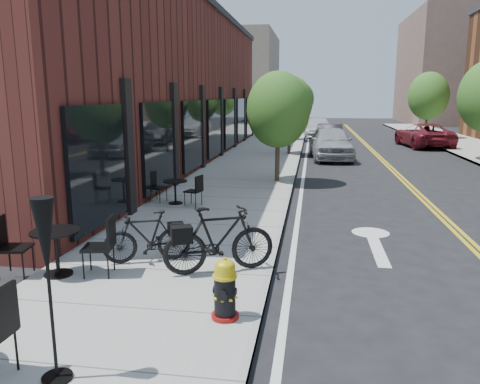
{
  "coord_description": "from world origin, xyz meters",
  "views": [
    {
      "loc": [
        0.62,
        -7.39,
        3.09
      ],
      "look_at": [
        -0.94,
        2.6,
        1.0
      ],
      "focal_mm": 35.0,
      "sensor_mm": 36.0,
      "label": 1
    }
  ],
  "objects_px": {
    "parked_car_c": "(318,127)",
    "bicycle_left": "(147,237)",
    "parked_car_a": "(331,143)",
    "bistro_set_c": "(175,189)",
    "bistro_set_b": "(56,246)",
    "parked_car_b": "(329,135)",
    "bicycle_right": "(219,239)",
    "parked_car_far": "(423,135)",
    "patio_umbrella": "(46,252)",
    "fire_hydrant": "(225,290)"
  },
  "relations": [
    {
      "from": "parked_car_c",
      "to": "bicycle_left",
      "type": "bearing_deg",
      "value": -101.79
    },
    {
      "from": "parked_car_a",
      "to": "bistro_set_c",
      "type": "bearing_deg",
      "value": -116.95
    },
    {
      "from": "bistro_set_b",
      "to": "parked_car_b",
      "type": "relative_size",
      "value": 0.46
    },
    {
      "from": "bistro_set_b",
      "to": "parked_car_a",
      "type": "bearing_deg",
      "value": 62.73
    },
    {
      "from": "bicycle_left",
      "to": "bistro_set_c",
      "type": "distance_m",
      "value": 4.68
    },
    {
      "from": "bicycle_right",
      "to": "parked_car_far",
      "type": "distance_m",
      "value": 23.95
    },
    {
      "from": "bistro_set_b",
      "to": "bistro_set_c",
      "type": "relative_size",
      "value": 1.19
    },
    {
      "from": "parked_car_far",
      "to": "bicycle_left",
      "type": "bearing_deg",
      "value": 59.55
    },
    {
      "from": "patio_umbrella",
      "to": "fire_hydrant",
      "type": "bearing_deg",
      "value": 47.61
    },
    {
      "from": "bistro_set_c",
      "to": "patio_umbrella",
      "type": "height_order",
      "value": "patio_umbrella"
    },
    {
      "from": "parked_car_far",
      "to": "bistro_set_b",
      "type": "bearing_deg",
      "value": 57.68
    },
    {
      "from": "bistro_set_b",
      "to": "parked_car_a",
      "type": "distance_m",
      "value": 17.32
    },
    {
      "from": "parked_car_a",
      "to": "parked_car_c",
      "type": "relative_size",
      "value": 0.95
    },
    {
      "from": "parked_car_c",
      "to": "parked_car_far",
      "type": "distance_m",
      "value": 8.75
    },
    {
      "from": "bicycle_right",
      "to": "parked_car_c",
      "type": "height_order",
      "value": "parked_car_c"
    },
    {
      "from": "bicycle_left",
      "to": "bicycle_right",
      "type": "height_order",
      "value": "bicycle_right"
    },
    {
      "from": "bistro_set_b",
      "to": "parked_car_a",
      "type": "height_order",
      "value": "parked_car_a"
    },
    {
      "from": "fire_hydrant",
      "to": "bistro_set_b",
      "type": "relative_size",
      "value": 0.45
    },
    {
      "from": "parked_car_a",
      "to": "bistro_set_b",
      "type": "bearing_deg",
      "value": -111.31
    },
    {
      "from": "fire_hydrant",
      "to": "parked_car_far",
      "type": "relative_size",
      "value": 0.17
    },
    {
      "from": "bistro_set_c",
      "to": "parked_car_b",
      "type": "height_order",
      "value": "parked_car_b"
    },
    {
      "from": "bicycle_left",
      "to": "bistro_set_b",
      "type": "relative_size",
      "value": 0.82
    },
    {
      "from": "bistro_set_b",
      "to": "parked_car_c",
      "type": "relative_size",
      "value": 0.39
    },
    {
      "from": "patio_umbrella",
      "to": "parked_car_far",
      "type": "distance_m",
      "value": 27.45
    },
    {
      "from": "bicycle_left",
      "to": "parked_car_a",
      "type": "xyz_separation_m",
      "value": [
        3.78,
        15.72,
        0.21
      ]
    },
    {
      "from": "fire_hydrant",
      "to": "bistro_set_c",
      "type": "bearing_deg",
      "value": 114.91
    },
    {
      "from": "bicycle_left",
      "to": "parked_car_far",
      "type": "distance_m",
      "value": 24.19
    },
    {
      "from": "parked_car_c",
      "to": "parked_car_far",
      "type": "xyz_separation_m",
      "value": [
        6.3,
        -6.08,
        -0.01
      ]
    },
    {
      "from": "patio_umbrella",
      "to": "parked_car_far",
      "type": "bearing_deg",
      "value": 70.27
    },
    {
      "from": "parked_car_b",
      "to": "bicycle_right",
      "type": "bearing_deg",
      "value": -89.93
    },
    {
      "from": "fire_hydrant",
      "to": "bicycle_right",
      "type": "height_order",
      "value": "bicycle_right"
    },
    {
      "from": "fire_hydrant",
      "to": "parked_car_a",
      "type": "height_order",
      "value": "parked_car_a"
    },
    {
      "from": "bicycle_left",
      "to": "parked_car_b",
      "type": "xyz_separation_m",
      "value": [
        3.89,
        21.81,
        0.09
      ]
    },
    {
      "from": "parked_car_a",
      "to": "parked_car_c",
      "type": "bearing_deg",
      "value": 88.07
    },
    {
      "from": "fire_hydrant",
      "to": "parked_car_c",
      "type": "relative_size",
      "value": 0.17
    },
    {
      "from": "bicycle_right",
      "to": "parked_car_a",
      "type": "bearing_deg",
      "value": -33.1
    },
    {
      "from": "parked_car_b",
      "to": "bistro_set_c",
      "type": "bearing_deg",
      "value": -98.87
    },
    {
      "from": "fire_hydrant",
      "to": "parked_car_a",
      "type": "distance_m",
      "value": 17.78
    },
    {
      "from": "parked_car_c",
      "to": "bistro_set_c",
      "type": "bearing_deg",
      "value": -105.05
    },
    {
      "from": "fire_hydrant",
      "to": "bistro_set_c",
      "type": "xyz_separation_m",
      "value": [
        -2.65,
        6.55,
        0.02
      ]
    },
    {
      "from": "fire_hydrant",
      "to": "parked_car_b",
      "type": "height_order",
      "value": "parked_car_b"
    },
    {
      "from": "fire_hydrant",
      "to": "parked_car_far",
      "type": "height_order",
      "value": "parked_car_far"
    },
    {
      "from": "patio_umbrella",
      "to": "parked_car_b",
      "type": "distance_m",
      "value": 25.68
    },
    {
      "from": "bistro_set_c",
      "to": "bistro_set_b",
      "type": "bearing_deg",
      "value": -78.02
    },
    {
      "from": "bicycle_right",
      "to": "bicycle_left",
      "type": "bearing_deg",
      "value": 53.59
    },
    {
      "from": "parked_car_a",
      "to": "parked_car_far",
      "type": "xyz_separation_m",
      "value": [
        5.77,
        6.5,
        -0.09
      ]
    },
    {
      "from": "fire_hydrant",
      "to": "bicycle_left",
      "type": "bearing_deg",
      "value": 135.62
    },
    {
      "from": "fire_hydrant",
      "to": "patio_umbrella",
      "type": "xyz_separation_m",
      "value": [
        -1.51,
        -1.66,
        1.02
      ]
    },
    {
      "from": "parked_car_a",
      "to": "parked_car_c",
      "type": "distance_m",
      "value": 12.6
    },
    {
      "from": "bicycle_right",
      "to": "bistro_set_b",
      "type": "distance_m",
      "value": 2.72
    }
  ]
}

